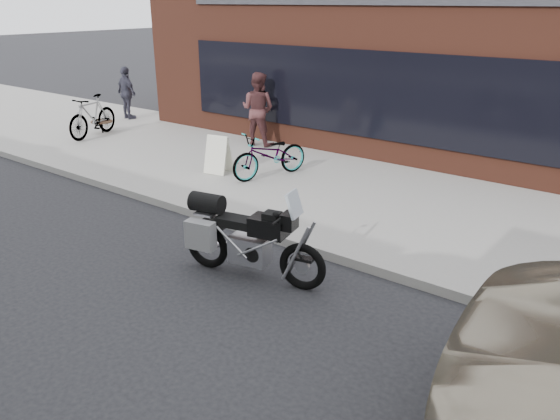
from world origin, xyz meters
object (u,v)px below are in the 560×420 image
object	(u,v)px
cafe_patron_left	(258,109)
cafe_patron_right	(127,93)
bicycle_rear	(92,116)
motorcycle	(243,237)
cafe_table	(102,122)
sandwich_sign	(218,154)
bicycle_front	(270,155)

from	to	relation	value
cafe_patron_left	cafe_patron_right	size ratio (longest dim) A/B	1.14
bicycle_rear	cafe_patron_right	xyz separation A→B (m)	(-1.22, 2.17, 0.26)
motorcycle	cafe_patron_right	xyz separation A→B (m)	(-9.84, 5.75, 0.37)
cafe_table	cafe_patron_left	bearing A→B (deg)	20.39
bicycle_rear	cafe_patron_right	bearing A→B (deg)	104.09
sandwich_sign	cafe_patron_right	bearing A→B (deg)	147.33
bicycle_rear	bicycle_front	bearing A→B (deg)	-14.75
motorcycle	cafe_patron_left	bearing A→B (deg)	116.20
motorcycle	bicycle_front	size ratio (longest dim) A/B	1.19
motorcycle	cafe_table	bearing A→B (deg)	144.36
motorcycle	cafe_patron_left	xyz separation A→B (m)	(-4.34, 5.66, 0.49)
bicycle_rear	cafe_patron_right	world-z (taller)	cafe_patron_right
bicycle_front	sandwich_sign	size ratio (longest dim) A/B	2.24
sandwich_sign	cafe_table	world-z (taller)	sandwich_sign
motorcycle	cafe_patron_left	distance (m)	7.15
cafe_patron_right	bicycle_front	bearing A→B (deg)	173.06
bicycle_front	bicycle_rear	size ratio (longest dim) A/B	0.98
motorcycle	sandwich_sign	distance (m)	4.71
cafe_table	cafe_patron_left	size ratio (longest dim) A/B	0.32
motorcycle	cafe_table	world-z (taller)	motorcycle
cafe_table	cafe_patron_right	distance (m)	2.10
cafe_patron_right	cafe_patron_left	bearing A→B (deg)	-172.06
bicycle_front	cafe_table	xyz separation A→B (m)	(-6.48, 0.37, -0.17)
bicycle_front	sandwich_sign	world-z (taller)	bicycle_front
bicycle_front	cafe_table	distance (m)	6.49
motorcycle	bicycle_rear	distance (m)	9.34
cafe_table	sandwich_sign	bearing A→B (deg)	-8.52
bicycle_rear	sandwich_sign	bearing A→B (deg)	-19.44
cafe_patron_left	cafe_patron_right	distance (m)	5.50
cafe_table	cafe_patron_right	size ratio (longest dim) A/B	0.37
bicycle_rear	cafe_table	distance (m)	0.52
sandwich_sign	cafe_patron_left	size ratio (longest dim) A/B	0.44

